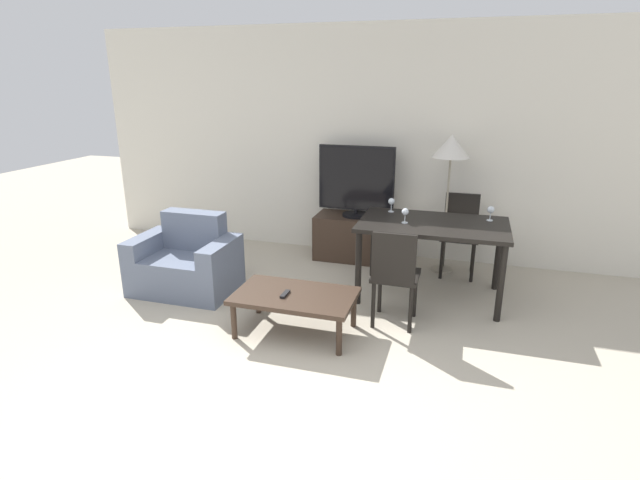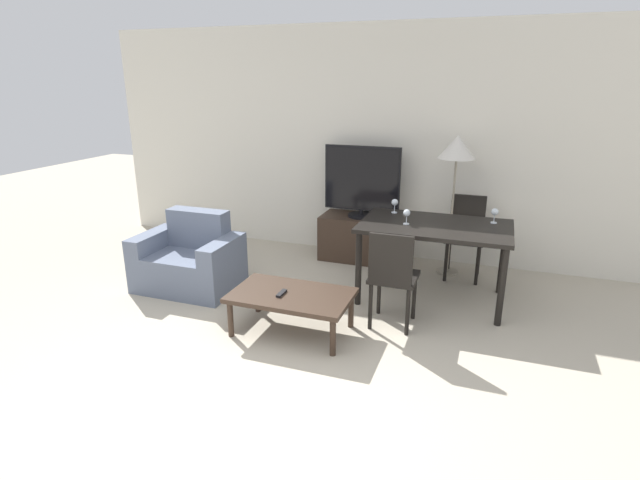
{
  "view_description": "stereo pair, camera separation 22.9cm",
  "coord_description": "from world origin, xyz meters",
  "px_view_note": "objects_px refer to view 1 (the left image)",
  "views": [
    {
      "loc": [
        1.3,
        -2.64,
        2.11
      ],
      "look_at": [
        0.01,
        1.62,
        0.65
      ],
      "focal_mm": 28.0,
      "sensor_mm": 36.0,
      "label": 1
    },
    {
      "loc": [
        1.52,
        -2.57,
        2.11
      ],
      "look_at": [
        0.01,
        1.62,
        0.65
      ],
      "focal_mm": 28.0,
      "sensor_mm": 36.0,
      "label": 2
    }
  ],
  "objects_px": {
    "tv": "(356,182)",
    "wine_glass_left": "(405,213)",
    "dining_chair_far": "(460,230)",
    "remote_primary": "(285,294)",
    "wine_glass_center": "(391,202)",
    "wine_glass_right": "(491,211)",
    "dining_table": "(433,231)",
    "floor_lamp": "(451,152)",
    "tv_stand": "(355,237)",
    "armchair": "(186,264)",
    "dining_chair_near": "(395,273)",
    "coffee_table": "(295,298)"
  },
  "relations": [
    {
      "from": "wine_glass_center",
      "to": "remote_primary",
      "type": "bearing_deg",
      "value": -114.25
    },
    {
      "from": "wine_glass_right",
      "to": "coffee_table",
      "type": "bearing_deg",
      "value": -139.4
    },
    {
      "from": "armchair",
      "to": "tv_stand",
      "type": "height_order",
      "value": "armchair"
    },
    {
      "from": "dining_chair_near",
      "to": "coffee_table",
      "type": "bearing_deg",
      "value": -155.24
    },
    {
      "from": "dining_table",
      "to": "floor_lamp",
      "type": "xyz_separation_m",
      "value": [
        0.08,
        0.76,
        0.67
      ]
    },
    {
      "from": "dining_chair_near",
      "to": "wine_glass_left",
      "type": "bearing_deg",
      "value": 91.42
    },
    {
      "from": "dining_chair_far",
      "to": "wine_glass_center",
      "type": "xyz_separation_m",
      "value": [
        -0.7,
        -0.45,
        0.37
      ]
    },
    {
      "from": "dining_chair_near",
      "to": "dining_chair_far",
      "type": "height_order",
      "value": "same"
    },
    {
      "from": "tv_stand",
      "to": "floor_lamp",
      "type": "relative_size",
      "value": 0.61
    },
    {
      "from": "dining_table",
      "to": "floor_lamp",
      "type": "distance_m",
      "value": 1.01
    },
    {
      "from": "dining_table",
      "to": "wine_glass_left",
      "type": "height_order",
      "value": "wine_glass_left"
    },
    {
      "from": "armchair",
      "to": "dining_table",
      "type": "distance_m",
      "value": 2.51
    },
    {
      "from": "dining_chair_far",
      "to": "remote_primary",
      "type": "height_order",
      "value": "dining_chair_far"
    },
    {
      "from": "armchair",
      "to": "dining_chair_far",
      "type": "bearing_deg",
      "value": 26.11
    },
    {
      "from": "dining_chair_far",
      "to": "wine_glass_left",
      "type": "height_order",
      "value": "wine_glass_left"
    },
    {
      "from": "tv",
      "to": "floor_lamp",
      "type": "bearing_deg",
      "value": -5.41
    },
    {
      "from": "dining_table",
      "to": "dining_chair_far",
      "type": "distance_m",
      "value": 0.8
    },
    {
      "from": "tv",
      "to": "dining_chair_far",
      "type": "xyz_separation_m",
      "value": [
        1.21,
        -0.12,
        -0.44
      ]
    },
    {
      "from": "dining_chair_near",
      "to": "wine_glass_center",
      "type": "relative_size",
      "value": 6.1
    },
    {
      "from": "armchair",
      "to": "wine_glass_center",
      "type": "xyz_separation_m",
      "value": [
        1.95,
        0.85,
        0.59
      ]
    },
    {
      "from": "armchair",
      "to": "dining_chair_far",
      "type": "distance_m",
      "value": 2.97
    },
    {
      "from": "floor_lamp",
      "to": "wine_glass_left",
      "type": "xyz_separation_m",
      "value": [
        -0.35,
        -0.85,
        -0.48
      ]
    },
    {
      "from": "wine_glass_left",
      "to": "wine_glass_right",
      "type": "relative_size",
      "value": 1.0
    },
    {
      "from": "tv_stand",
      "to": "wine_glass_left",
      "type": "distance_m",
      "value": 1.33
    },
    {
      "from": "tv_stand",
      "to": "dining_chair_near",
      "type": "distance_m",
      "value": 1.77
    },
    {
      "from": "dining_table",
      "to": "wine_glass_left",
      "type": "bearing_deg",
      "value": -160.69
    },
    {
      "from": "dining_table",
      "to": "floor_lamp",
      "type": "bearing_deg",
      "value": 83.71
    },
    {
      "from": "wine_glass_left",
      "to": "dining_table",
      "type": "bearing_deg",
      "value": 19.31
    },
    {
      "from": "dining_table",
      "to": "dining_chair_far",
      "type": "height_order",
      "value": "dining_chair_far"
    },
    {
      "from": "tv",
      "to": "wine_glass_right",
      "type": "bearing_deg",
      "value": -22.85
    },
    {
      "from": "tv_stand",
      "to": "floor_lamp",
      "type": "bearing_deg",
      "value": -5.55
    },
    {
      "from": "tv",
      "to": "dining_chair_near",
      "type": "relative_size",
      "value": 1.0
    },
    {
      "from": "coffee_table",
      "to": "wine_glass_left",
      "type": "bearing_deg",
      "value": 52.68
    },
    {
      "from": "floor_lamp",
      "to": "wine_glass_right",
      "type": "distance_m",
      "value": 0.84
    },
    {
      "from": "floor_lamp",
      "to": "wine_glass_right",
      "type": "relative_size",
      "value": 10.51
    },
    {
      "from": "dining_chair_far",
      "to": "wine_glass_right",
      "type": "distance_m",
      "value": 0.68
    },
    {
      "from": "tv",
      "to": "wine_glass_left",
      "type": "bearing_deg",
      "value": -53.64
    },
    {
      "from": "tv_stand",
      "to": "coffee_table",
      "type": "bearing_deg",
      "value": -92.08
    },
    {
      "from": "dining_table",
      "to": "floor_lamp",
      "type": "relative_size",
      "value": 0.92
    },
    {
      "from": "dining_chair_far",
      "to": "remote_primary",
      "type": "distance_m",
      "value": 2.33
    },
    {
      "from": "coffee_table",
      "to": "wine_glass_center",
      "type": "height_order",
      "value": "wine_glass_center"
    },
    {
      "from": "remote_primary",
      "to": "wine_glass_center",
      "type": "distance_m",
      "value": 1.65
    },
    {
      "from": "dining_chair_near",
      "to": "wine_glass_center",
      "type": "xyz_separation_m",
      "value": [
        -0.21,
        1.03,
        0.37
      ]
    },
    {
      "from": "tv",
      "to": "remote_primary",
      "type": "height_order",
      "value": "tv"
    },
    {
      "from": "tv_stand",
      "to": "dining_chair_near",
      "type": "relative_size",
      "value": 1.05
    },
    {
      "from": "tv",
      "to": "dining_table",
      "type": "bearing_deg",
      "value": -41.69
    },
    {
      "from": "armchair",
      "to": "wine_glass_center",
      "type": "height_order",
      "value": "wine_glass_center"
    },
    {
      "from": "armchair",
      "to": "dining_chair_near",
      "type": "bearing_deg",
      "value": -4.69
    },
    {
      "from": "tv_stand",
      "to": "dining_table",
      "type": "relative_size",
      "value": 0.66
    },
    {
      "from": "armchair",
      "to": "dining_table",
      "type": "height_order",
      "value": "armchair"
    }
  ]
}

